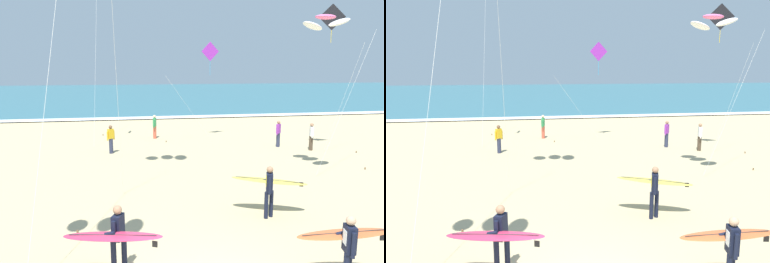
# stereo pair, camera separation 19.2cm
# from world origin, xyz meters

# --- Properties ---
(ocean_water) EXTENTS (160.00, 60.00, 0.08)m
(ocean_water) POSITION_xyz_m (0.00, 57.15, 0.04)
(ocean_water) COLOR #336B7A
(ocean_water) RESTS_ON ground
(shoreline_foam) EXTENTS (160.00, 1.68, 0.01)m
(shoreline_foam) POSITION_xyz_m (0.00, 27.45, 0.09)
(shoreline_foam) COLOR white
(shoreline_foam) RESTS_ON ocean_water
(surfer_lead) EXTENTS (2.14, 1.10, 1.71)m
(surfer_lead) POSITION_xyz_m (3.18, 0.09, 1.04)
(surfer_lead) COLOR black
(surfer_lead) RESTS_ON ground
(surfer_trailing) EXTENTS (2.41, 1.40, 1.71)m
(surfer_trailing) POSITION_xyz_m (-1.84, 1.21, 1.05)
(surfer_trailing) COLOR black
(surfer_trailing) RESTS_ON ground
(surfer_third) EXTENTS (2.50, 1.30, 1.71)m
(surfer_third) POSITION_xyz_m (2.98, 4.13, 1.05)
(surfer_third) COLOR black
(surfer_third) RESTS_ON ground
(kite_arc_rose_near) EXTENTS (3.61, 2.35, 6.90)m
(kite_arc_rose_near) POSITION_xyz_m (6.66, 7.85, 6.60)
(kite_arc_rose_near) COLOR white
(kite_arc_rose_near) RESTS_ON ground
(kite_diamond_violet_far) EXTENTS (3.60, 0.82, 6.33)m
(kite_diamond_violet_far) POSITION_xyz_m (3.80, 17.10, 5.53)
(kite_diamond_violet_far) COLOR purple
(kite_diamond_violet_far) RESTS_ON ground
(kite_diamond_charcoal_low) EXTENTS (2.33, 0.86, 8.09)m
(kite_diamond_charcoal_low) POSITION_xyz_m (9.53, 12.30, 7.21)
(kite_diamond_charcoal_low) COLOR black
(kite_diamond_charcoal_low) RESTS_ON ground
(bystander_yellow_top) EXTENTS (0.41, 0.34, 1.59)m
(bystander_yellow_top) POSITION_xyz_m (-2.43, 13.96, 0.81)
(bystander_yellow_top) COLOR #2D334C
(bystander_yellow_top) RESTS_ON ground
(bystander_white_top) EXTENTS (0.25, 0.49, 1.59)m
(bystander_white_top) POSITION_xyz_m (8.91, 12.78, 0.81)
(bystander_white_top) COLOR #4C3D2D
(bystander_white_top) RESTS_ON ground
(bystander_green_top) EXTENTS (0.26, 0.49, 1.59)m
(bystander_green_top) POSITION_xyz_m (0.29, 17.84, 0.81)
(bystander_green_top) COLOR #D8593F
(bystander_green_top) RESTS_ON ground
(bystander_purple_top) EXTENTS (0.36, 0.39, 1.59)m
(bystander_purple_top) POSITION_xyz_m (7.41, 13.98, 0.81)
(bystander_purple_top) COLOR #2D334C
(bystander_purple_top) RESTS_ON ground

